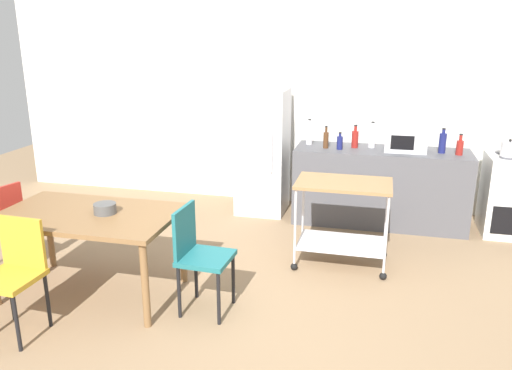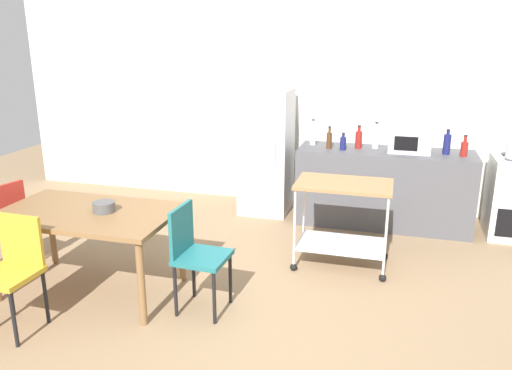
{
  "view_description": "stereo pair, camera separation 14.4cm",
  "coord_description": "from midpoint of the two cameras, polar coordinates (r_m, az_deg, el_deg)",
  "views": [
    {
      "loc": [
        0.87,
        -3.41,
        2.24
      ],
      "look_at": [
        -0.27,
        1.2,
        0.8
      ],
      "focal_mm": 36.08,
      "sensor_mm": 36.0,
      "label": 1
    },
    {
      "loc": [
        1.0,
        -3.37,
        2.24
      ],
      "look_at": [
        -0.27,
        1.2,
        0.8
      ],
      "focal_mm": 36.08,
      "sensor_mm": 36.0,
      "label": 2
    }
  ],
  "objects": [
    {
      "name": "fruit_bowl",
      "position": [
        4.53,
        -15.63,
        -2.36
      ],
      "size": [
        0.19,
        0.19,
        0.09
      ],
      "primitive_type": "cylinder",
      "color": "#4C4C4C",
      "rests_on": "dining_table"
    },
    {
      "name": "dining_table",
      "position": [
        4.63,
        -17.31,
        -3.71
      ],
      "size": [
        1.5,
        0.9,
        0.75
      ],
      "color": "brown",
      "rests_on": "ground_plane"
    },
    {
      "name": "bottle_sesame_oil",
      "position": [
        6.15,
        21.04,
        4.29
      ],
      "size": [
        0.08,
        0.08,
        0.28
      ],
      "color": "navy",
      "rests_on": "kitchen_counter"
    },
    {
      "name": "back_wall",
      "position": [
        6.7,
        7.53,
        9.96
      ],
      "size": [
        8.4,
        0.12,
        2.9
      ],
      "primitive_type": "cube",
      "color": "silver",
      "rests_on": "ground_plane"
    },
    {
      "name": "bottle_soy_sauce",
      "position": [
        6.27,
        6.99,
        5.62
      ],
      "size": [
        0.07,
        0.07,
        0.31
      ],
      "color": "silver",
      "rests_on": "kitchen_counter"
    },
    {
      "name": "chair_mustard",
      "position": [
        4.33,
        -24.47,
        -8.17
      ],
      "size": [
        0.41,
        0.41,
        0.89
      ],
      "rotation": [
        0.0,
        0.0,
        -0.04
      ],
      "color": "gold",
      "rests_on": "ground_plane"
    },
    {
      "name": "kitchen_cart",
      "position": [
        5.02,
        10.41,
        -2.78
      ],
      "size": [
        0.91,
        0.57,
        0.85
      ],
      "color": "olive",
      "rests_on": "ground_plane"
    },
    {
      "name": "refrigerator",
      "position": [
        6.44,
        1.8,
        3.71
      ],
      "size": [
        0.6,
        0.63,
        1.55
      ],
      "color": "silver",
      "rests_on": "ground_plane"
    },
    {
      "name": "bottle_vinegar",
      "position": [
        6.21,
        13.81,
        5.15
      ],
      "size": [
        0.08,
        0.08,
        0.31
      ],
      "color": "silver",
      "rests_on": "kitchen_counter"
    },
    {
      "name": "bottle_olive_oil",
      "position": [
        6.05,
        10.3,
        4.61
      ],
      "size": [
        0.07,
        0.07,
        0.2
      ],
      "color": "navy",
      "rests_on": "kitchen_counter"
    },
    {
      "name": "bottle_wine",
      "position": [
        6.12,
        22.73,
        3.78
      ],
      "size": [
        0.08,
        0.08,
        0.24
      ],
      "color": "maroon",
      "rests_on": "kitchen_counter"
    },
    {
      "name": "chair_red",
      "position": [
        5.36,
        -25.7,
        -3.6
      ],
      "size": [
        0.48,
        0.48,
        0.89
      ],
      "rotation": [
        0.0,
        0.0,
        -1.81
      ],
      "color": "#B72D23",
      "rests_on": "ground_plane"
    },
    {
      "name": "microwave",
      "position": [
        6.12,
        17.31,
        4.72
      ],
      "size": [
        0.46,
        0.35,
        0.26
      ],
      "color": "silver",
      "rests_on": "kitchen_counter"
    },
    {
      "name": "kitchen_counter",
      "position": [
        6.25,
        14.56,
        -0.32
      ],
      "size": [
        2.0,
        0.64,
        0.9
      ],
      "primitive_type": "cube",
      "color": "#4C4C51",
      "rests_on": "ground_plane"
    },
    {
      "name": "chair_teal",
      "position": [
        4.22,
        -5.79,
        -7.28
      ],
      "size": [
        0.42,
        0.42,
        0.89
      ],
      "rotation": [
        0.0,
        0.0,
        1.52
      ],
      "color": "#1E666B",
      "rests_on": "ground_plane"
    },
    {
      "name": "bottle_sparkling_water",
      "position": [
        6.17,
        11.97,
        5.0
      ],
      "size": [
        0.08,
        0.08,
        0.27
      ],
      "color": "maroon",
      "rests_on": "kitchen_counter"
    },
    {
      "name": "ground_plane",
      "position": [
        4.17,
        0.11,
        -15.62
      ],
      "size": [
        12.0,
        12.0,
        0.0
      ],
      "primitive_type": "plane",
      "color": "#8C7051"
    },
    {
      "name": "bottle_soda",
      "position": [
        6.09,
        8.79,
        4.97
      ],
      "size": [
        0.06,
        0.06,
        0.26
      ],
      "color": "#4C2D19",
      "rests_on": "kitchen_counter"
    }
  ]
}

